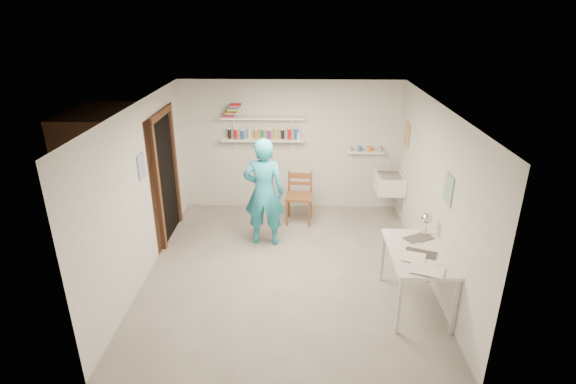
{
  "coord_description": "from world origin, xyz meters",
  "views": [
    {
      "loc": [
        0.15,
        -5.68,
        3.57
      ],
      "look_at": [
        0.0,
        0.4,
        1.05
      ],
      "focal_mm": 28.0,
      "sensor_mm": 36.0,
      "label": 1
    }
  ],
  "objects_px": {
    "wooden_chair": "(299,197)",
    "work_table": "(415,278)",
    "belfast_sink": "(389,183)",
    "man": "(264,192)",
    "desk_lamp": "(427,218)",
    "wall_clock": "(264,170)"
  },
  "relations": [
    {
      "from": "belfast_sink",
      "to": "work_table",
      "type": "height_order",
      "value": "belfast_sink"
    },
    {
      "from": "man",
      "to": "wall_clock",
      "type": "bearing_deg",
      "value": -82.78
    },
    {
      "from": "man",
      "to": "desk_lamp",
      "type": "relative_size",
      "value": 11.85
    },
    {
      "from": "belfast_sink",
      "to": "wooden_chair",
      "type": "distance_m",
      "value": 1.61
    },
    {
      "from": "wooden_chair",
      "to": "desk_lamp",
      "type": "bearing_deg",
      "value": -44.47
    },
    {
      "from": "wooden_chair",
      "to": "work_table",
      "type": "xyz_separation_m",
      "value": [
        1.48,
        -2.39,
        -0.09
      ]
    },
    {
      "from": "belfast_sink",
      "to": "man",
      "type": "xyz_separation_m",
      "value": [
        -2.13,
        -0.91,
        0.18
      ]
    },
    {
      "from": "belfast_sink",
      "to": "man",
      "type": "relative_size",
      "value": 0.34
    },
    {
      "from": "wooden_chair",
      "to": "desk_lamp",
      "type": "xyz_separation_m",
      "value": [
        1.67,
        -1.92,
        0.53
      ]
    },
    {
      "from": "belfast_sink",
      "to": "work_table",
      "type": "xyz_separation_m",
      "value": [
        -0.11,
        -2.53,
        -0.3
      ]
    },
    {
      "from": "work_table",
      "to": "belfast_sink",
      "type": "bearing_deg",
      "value": 87.51
    },
    {
      "from": "belfast_sink",
      "to": "man",
      "type": "distance_m",
      "value": 2.33
    },
    {
      "from": "man",
      "to": "work_table",
      "type": "xyz_separation_m",
      "value": [
        2.02,
        -1.62,
        -0.48
      ]
    },
    {
      "from": "belfast_sink",
      "to": "desk_lamp",
      "type": "bearing_deg",
      "value": -87.61
    },
    {
      "from": "work_table",
      "to": "man",
      "type": "bearing_deg",
      "value": 141.35
    },
    {
      "from": "wooden_chair",
      "to": "desk_lamp",
      "type": "relative_size",
      "value": 6.54
    },
    {
      "from": "wall_clock",
      "to": "work_table",
      "type": "height_order",
      "value": "wall_clock"
    },
    {
      "from": "belfast_sink",
      "to": "desk_lamp",
      "type": "xyz_separation_m",
      "value": [
        0.09,
        -2.06,
        0.31
      ]
    },
    {
      "from": "wooden_chair",
      "to": "desk_lamp",
      "type": "distance_m",
      "value": 2.6
    },
    {
      "from": "wall_clock",
      "to": "wooden_chair",
      "type": "distance_m",
      "value": 1.05
    },
    {
      "from": "man",
      "to": "work_table",
      "type": "relative_size",
      "value": 1.48
    },
    {
      "from": "man",
      "to": "wooden_chair",
      "type": "distance_m",
      "value": 1.03
    }
  ]
}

